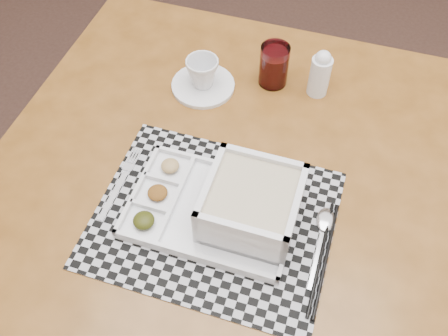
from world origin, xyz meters
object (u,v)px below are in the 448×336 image
Objects in this scene: dining_table at (227,190)px; cup at (202,73)px; juice_glass at (274,67)px; creamer_bottle at (320,73)px; serving_tray at (240,206)px.

dining_table is 0.28m from cup.
cup reaches higher than dining_table.
creamer_bottle is (0.11, -0.01, 0.01)m from juice_glass.
serving_tray is (0.05, -0.11, 0.12)m from dining_table.
serving_tray is at bearing -45.96° from cup.
cup is 0.27m from creamer_bottle.
juice_glass is (-0.01, 0.39, 0.01)m from serving_tray.
serving_tray is 3.22× the size of juice_glass.
creamer_bottle is at bearing 61.71° from dining_table.
cup is 0.75× the size of juice_glass.
dining_table is 10.20× the size of juice_glass.
serving_tray is 0.37m from cup.
cup is (-0.12, 0.22, 0.12)m from dining_table.
creamer_bottle is at bearing 75.86° from serving_tray.
dining_table is at bearing -98.07° from juice_glass.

